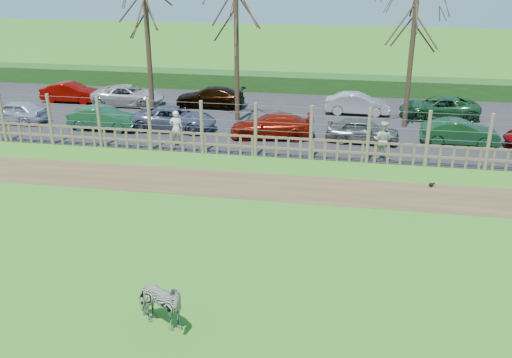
% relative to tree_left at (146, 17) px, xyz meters
% --- Properties ---
extents(ground, '(120.00, 120.00, 0.00)m').
position_rel_tree_left_xyz_m(ground, '(6.50, -12.50, -5.62)').
color(ground, '#539932').
rests_on(ground, ground).
extents(dirt_strip, '(34.00, 2.80, 0.01)m').
position_rel_tree_left_xyz_m(dirt_strip, '(6.50, -8.00, -5.61)').
color(dirt_strip, brown).
rests_on(dirt_strip, ground).
extents(asphalt, '(44.00, 13.00, 0.04)m').
position_rel_tree_left_xyz_m(asphalt, '(6.50, 2.00, -5.60)').
color(asphalt, '#232326').
rests_on(asphalt, ground).
extents(hedge, '(46.00, 2.00, 1.10)m').
position_rel_tree_left_xyz_m(hedge, '(6.50, 9.00, -5.07)').
color(hedge, '#1E4716').
rests_on(hedge, ground).
extents(fence, '(30.16, 0.16, 2.50)m').
position_rel_tree_left_xyz_m(fence, '(6.50, -4.50, -4.81)').
color(fence, brown).
rests_on(fence, ground).
extents(tree_left, '(4.80, 4.80, 7.88)m').
position_rel_tree_left_xyz_m(tree_left, '(0.00, 0.00, 0.00)').
color(tree_left, '#3D2B1E').
rests_on(tree_left, ground).
extents(tree_mid, '(4.80, 4.80, 6.83)m').
position_rel_tree_left_xyz_m(tree_mid, '(4.50, 1.00, -0.75)').
color(tree_mid, '#3D2B1E').
rests_on(tree_mid, ground).
extents(tree_right, '(4.80, 4.80, 7.35)m').
position_rel_tree_left_xyz_m(tree_right, '(13.50, 1.50, -0.37)').
color(tree_right, '#3D2B1E').
rests_on(tree_right, ground).
extents(zebra, '(1.72, 1.21, 1.32)m').
position_rel_tree_left_xyz_m(zebra, '(6.43, -17.52, -4.95)').
color(zebra, gray).
rests_on(zebra, ground).
extents(visitor_a, '(0.68, 0.50, 1.72)m').
position_rel_tree_left_xyz_m(visitor_a, '(2.52, -3.73, -4.71)').
color(visitor_a, silver).
rests_on(visitor_a, asphalt).
extents(visitor_b, '(1.00, 0.87, 1.72)m').
position_rel_tree_left_xyz_m(visitor_b, '(12.15, -3.89, -4.71)').
color(visitor_b, beige).
rests_on(visitor_b, asphalt).
extents(crow, '(0.23, 0.17, 0.19)m').
position_rel_tree_left_xyz_m(crow, '(14.04, -6.88, -5.52)').
color(crow, black).
rests_on(crow, ground).
extents(car_0, '(3.55, 1.48, 1.20)m').
position_rel_tree_left_xyz_m(car_0, '(-7.37, -1.41, -4.98)').
color(car_0, '#B8B3CA').
rests_on(car_0, asphalt).
extents(car_1, '(3.67, 1.34, 1.20)m').
position_rel_tree_left_xyz_m(car_1, '(-2.06, -1.78, -4.98)').
color(car_1, '#225737').
rests_on(car_1, asphalt).
extents(car_2, '(4.34, 2.03, 1.20)m').
position_rel_tree_left_xyz_m(car_2, '(1.63, -1.19, -4.98)').
color(car_2, '#555270').
rests_on(car_2, asphalt).
extents(car_3, '(4.31, 2.16, 1.20)m').
position_rel_tree_left_xyz_m(car_3, '(6.80, -1.64, -4.98)').
color(car_3, maroon).
rests_on(car_3, asphalt).
extents(car_4, '(3.60, 1.63, 1.20)m').
position_rel_tree_left_xyz_m(car_4, '(11.29, -1.63, -4.98)').
color(car_4, '#615D5F').
rests_on(car_4, asphalt).
extents(car_5, '(3.67, 1.34, 1.20)m').
position_rel_tree_left_xyz_m(car_5, '(15.89, -1.18, -4.98)').
color(car_5, '#164121').
rests_on(car_5, asphalt).
extents(car_7, '(3.65, 1.30, 1.20)m').
position_rel_tree_left_xyz_m(car_7, '(-6.53, 3.45, -4.98)').
color(car_7, '#830702').
rests_on(car_7, asphalt).
extents(car_8, '(4.41, 2.21, 1.20)m').
position_rel_tree_left_xyz_m(car_8, '(-2.74, 3.33, -4.98)').
color(car_8, '#C0B3B4').
rests_on(car_8, asphalt).
extents(car_9, '(4.14, 1.69, 1.20)m').
position_rel_tree_left_xyz_m(car_9, '(2.25, 3.77, -4.98)').
color(car_9, black).
rests_on(car_9, asphalt).
extents(car_11, '(3.65, 1.29, 1.20)m').
position_rel_tree_left_xyz_m(car_11, '(10.97, 3.67, -4.98)').
color(car_11, '#BDB2B9').
rests_on(car_11, asphalt).
extents(car_12, '(4.45, 2.31, 1.20)m').
position_rel_tree_left_xyz_m(car_12, '(15.48, 3.61, -4.98)').
color(car_12, '#21552B').
rests_on(car_12, asphalt).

